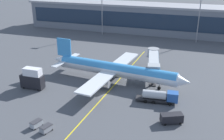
{
  "coord_description": "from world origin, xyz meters",
  "views": [
    {
      "loc": [
        23.95,
        -62.39,
        34.35
      ],
      "look_at": [
        0.61,
        7.77,
        4.5
      ],
      "focal_mm": 43.24,
      "sensor_mm": 36.0,
      "label": 1
    }
  ],
  "objects": [
    {
      "name": "fuel_tanker",
      "position": [
        16.06,
        0.76,
        1.75
      ],
      "size": [
        10.99,
        3.53,
        3.25
      ],
      "color": "#232326",
      "rests_on": "ground_plane"
    },
    {
      "name": "catering_lift",
      "position": [
        -20.16,
        -2.34,
        3.07
      ],
      "size": [
        6.82,
        2.57,
        6.3
      ],
      "color": "black",
      "rests_on": "ground_plane"
    },
    {
      "name": "apron_lead_in_line",
      "position": [
        1.26,
        2.0,
        0.0
      ],
      "size": [
        4.46,
        79.91,
        0.01
      ],
      "primitive_type": "cube",
      "rotation": [
        0.0,
        0.0,
        -0.05
      ],
      "color": "yellow",
      "rests_on": "ground_plane"
    },
    {
      "name": "baggage_cart_0",
      "position": [
        -8.2,
        -19.18,
        0.78
      ],
      "size": [
        2.25,
        2.98,
        1.48
      ],
      "color": "#B2B7BC",
      "rests_on": "ground_plane"
    },
    {
      "name": "jet_bridge",
      "position": [
        10.92,
        18.94,
        4.89
      ],
      "size": [
        6.93,
        19.37,
        6.6
      ],
      "color": "#B2B7BC",
      "rests_on": "ground_plane"
    },
    {
      "name": "apron_light_mast_0",
      "position": [
        22.88,
        62.86,
        12.45
      ],
      "size": [
        2.8,
        0.5,
        21.03
      ],
      "color": "gray",
      "rests_on": "ground_plane"
    },
    {
      "name": "ground_plane",
      "position": [
        0.0,
        0.0,
        0.0
      ],
      "size": [
        700.0,
        700.0,
        0.0
      ],
      "primitive_type": "plane",
      "color": "#47494F"
    },
    {
      "name": "terminal_building",
      "position": [
        10.54,
        74.82,
        7.23
      ],
      "size": [
        155.61,
        16.45,
        14.42
      ],
      "color": "slate",
      "rests_on": "ground_plane"
    },
    {
      "name": "main_airliner",
      "position": [
        0.95,
        9.8,
        3.91
      ],
      "size": [
        45.03,
        35.88,
        11.55
      ],
      "color": "silver",
      "rests_on": "ground_plane"
    },
    {
      "name": "apron_light_mast_1",
      "position": [
        -22.88,
        62.86,
        14.46
      ],
      "size": [
        2.8,
        0.5,
        24.9
      ],
      "color": "gray",
      "rests_on": "ground_plane"
    },
    {
      "name": "crew_van",
      "position": [
        20.09,
        -8.1,
        1.31
      ],
      "size": [
        5.42,
        4.03,
        2.3
      ],
      "color": "black",
      "rests_on": "ground_plane"
    },
    {
      "name": "baggage_cart_1",
      "position": [
        -5.13,
        -20.1,
        0.78
      ],
      "size": [
        2.25,
        2.98,
        1.48
      ],
      "color": "gray",
      "rests_on": "ground_plane"
    }
  ]
}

